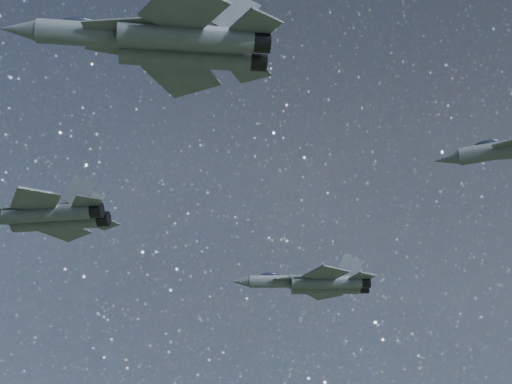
# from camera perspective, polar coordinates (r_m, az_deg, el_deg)

# --- Properties ---
(jet_lead) EXTENTS (17.43, 12.24, 4.40)m
(jet_lead) POSITION_cam_1_polar(r_m,az_deg,el_deg) (75.45, -15.60, -1.68)
(jet_lead) COLOR #343D42
(jet_left) EXTENTS (16.76, 11.48, 4.21)m
(jet_left) POSITION_cam_1_polar(r_m,az_deg,el_deg) (90.64, 4.28, -6.61)
(jet_left) COLOR #343D42
(jet_right) EXTENTS (19.69, 13.16, 4.99)m
(jet_right) POSITION_cam_1_polar(r_m,az_deg,el_deg) (56.68, -6.71, 10.81)
(jet_right) COLOR #343D42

